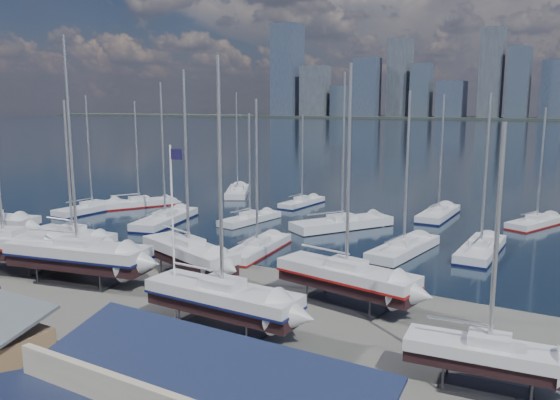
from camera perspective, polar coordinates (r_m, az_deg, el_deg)
The scene contains 25 objects.
ground at distance 41.33m, azimuth -13.88°, elevation -9.43°, with size 1400.00×1400.00×0.00m, color #605E59.
water at distance 339.14m, azimuth 25.80°, elevation 6.52°, with size 1400.00×600.00×0.40m, color #172234.
sailboat_cradle_1 at distance 50.27m, azimuth -26.90°, elevation -4.15°, with size 12.12×7.52×18.77m.
sailboat_cradle_2 at distance 51.71m, azimuth -20.83°, elevation -3.64°, with size 8.52×2.65×13.95m.
sailboat_cradle_3 at distance 44.61m, azimuth -20.37°, elevation -5.39°, with size 11.93×5.47×18.42m.
sailboat_cradle_4 at distance 43.39m, azimuth -9.50°, elevation -5.47°, with size 10.23×5.69×16.09m.
sailboat_cradle_5 at distance 33.31m, azimuth -6.03°, elevation -10.13°, with size 10.07×2.95×16.20m.
sailboat_cradle_6 at distance 37.30m, azimuth 6.95°, elevation -7.96°, with size 10.28×4.34×16.10m.
sailboat_cradle_7 at distance 28.31m, azimuth 20.96°, elevation -14.83°, with size 7.81×2.92×12.72m.
sailboat_moored_0 at distance 73.84m, azimuth -19.01°, elevation -0.97°, with size 3.09×10.35×15.39m.
sailboat_moored_1 at distance 75.87m, azimuth -14.51°, elevation -0.47°, with size 7.16×9.97×14.74m.
sailboat_moored_2 at distance 83.36m, azimuth -4.45°, elevation 0.72°, with size 7.94×10.74×16.13m.
sailboat_moored_3 at distance 64.27m, azimuth -11.88°, elevation -2.18°, with size 5.82×11.66×16.79m.
sailboat_moored_4 at distance 63.65m, azimuth -3.15°, elevation -2.09°, with size 3.55×8.99×13.21m.
sailboat_moored_5 at distance 74.43m, azimuth 2.32°, elevation -0.36°, with size 2.96×8.71×12.82m.
sailboat_moored_6 at distance 50.59m, azimuth -2.39°, elevation -5.22°, with size 3.86×10.07×14.68m.
sailboat_moored_7 at distance 60.80m, azimuth 6.49°, elevation -2.70°, with size 8.98×11.75×17.78m.
sailboat_moored_8 at distance 68.98m, azimuth 16.21°, elevation -1.55°, with size 2.96×10.38×15.50m.
sailboat_moored_9 at distance 51.59m, azimuth 12.80°, elevation -5.15°, with size 4.06×10.49×15.43m.
sailboat_moored_10 at distance 53.33m, azimuth 20.23°, elevation -5.04°, with size 2.93×10.23×15.27m.
sailboat_moored_11 at distance 68.08m, azimuth 25.22°, elevation -2.25°, with size 5.89×9.58×13.88m.
car_b at distance 35.19m, azimuth -26.78°, elevation -12.56°, with size 1.37×3.92×1.29m, color gray.
car_c at distance 31.23m, azimuth -22.07°, elevation -14.98°, with size 2.29×4.97×1.38m, color gray.
car_d at distance 26.29m, azimuth -13.00°, elevation -19.38°, with size 1.93×4.75×1.38m, color gray.
flagpole at distance 34.57m, azimuth -11.07°, elevation -2.21°, with size 0.98×0.12×11.08m.
Camera 1 is at (27.55, -37.74, 13.39)m, focal length 35.00 mm.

